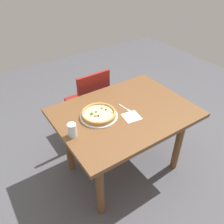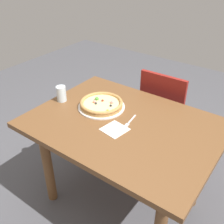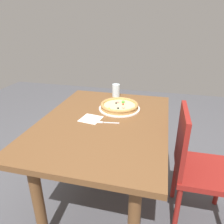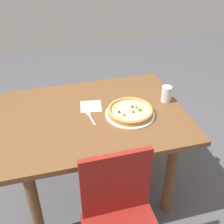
% 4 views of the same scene
% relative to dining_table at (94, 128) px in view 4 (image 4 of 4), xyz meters
% --- Properties ---
extents(ground_plane, '(6.00, 6.00, 0.00)m').
position_rel_dining_table_xyz_m(ground_plane, '(0.00, 0.00, -0.62)').
color(ground_plane, '#4C4C51').
extents(dining_table, '(1.20, 0.89, 0.74)m').
position_rel_dining_table_xyz_m(dining_table, '(0.00, 0.00, 0.00)').
color(dining_table, brown).
rests_on(dining_table, ground).
extents(chair_near, '(0.41, 0.41, 0.87)m').
position_rel_dining_table_xyz_m(chair_near, '(-0.00, -0.66, -0.15)').
color(chair_near, maroon).
rests_on(chair_near, ground).
extents(plate, '(0.33, 0.33, 0.01)m').
position_rel_dining_table_xyz_m(plate, '(0.23, -0.06, 0.12)').
color(plate, white).
rests_on(plate, dining_table).
extents(pizza, '(0.30, 0.30, 0.05)m').
position_rel_dining_table_xyz_m(pizza, '(0.23, -0.06, 0.15)').
color(pizza, '#B78447').
rests_on(pizza, plate).
extents(fork, '(0.04, 0.17, 0.00)m').
position_rel_dining_table_xyz_m(fork, '(-0.03, -0.02, 0.12)').
color(fork, silver).
rests_on(fork, dining_table).
extents(drinking_glass, '(0.07, 0.07, 0.11)m').
position_rel_dining_table_xyz_m(drinking_glass, '(0.52, 0.03, 0.17)').
color(drinking_glass, silver).
rests_on(drinking_glass, dining_table).
extents(napkin, '(0.16, 0.16, 0.00)m').
position_rel_dining_table_xyz_m(napkin, '(-0.00, 0.10, 0.12)').
color(napkin, white).
rests_on(napkin, dining_table).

